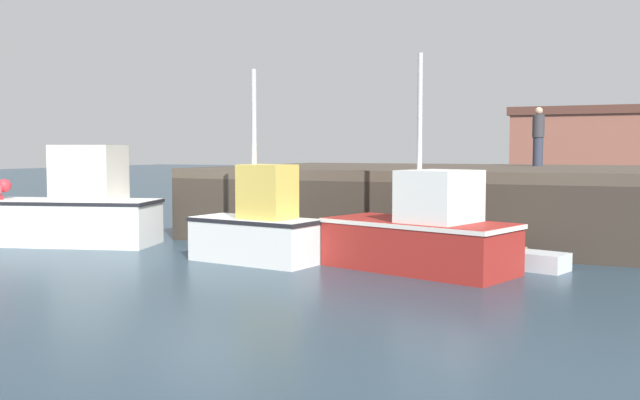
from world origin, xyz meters
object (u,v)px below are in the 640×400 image
object	(u,v)px
fishing_boat_mid	(423,234)
fishing_boat_near_right	(258,227)
fishing_boat_near_left	(72,208)
rowboat	(518,259)
dockworker	(538,137)

from	to	relation	value
fishing_boat_mid	fishing_boat_near_right	bearing A→B (deg)	-173.92
fishing_boat_near_left	fishing_boat_mid	xyz separation A→B (m)	(8.79, -0.23, -0.18)
fishing_boat_near_left	fishing_boat_mid	distance (m)	8.80
fishing_boat_near_left	rowboat	distance (m)	10.46
rowboat	dockworker	size ratio (longest dim) A/B	1.18
fishing_boat_near_right	dockworker	bearing A→B (deg)	62.38
fishing_boat_near_left	fishing_boat_mid	size ratio (longest dim) A/B	1.09
fishing_boat_mid	dockworker	distance (m)	8.56
fishing_boat_near_left	dockworker	bearing A→B (deg)	38.92
dockworker	fishing_boat_near_right	bearing A→B (deg)	-117.62
fishing_boat_near_right	rowboat	distance (m)	5.21
fishing_boat_near_left	fishing_boat_near_right	xyz separation A→B (m)	(5.43, -0.59, -0.17)
fishing_boat_near_left	rowboat	xyz separation A→B (m)	(10.40, 0.85, -0.72)
fishing_boat_near_left	dockworker	world-z (taller)	dockworker
dockworker	fishing_boat_mid	bearing A→B (deg)	-97.87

